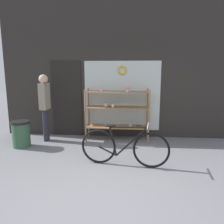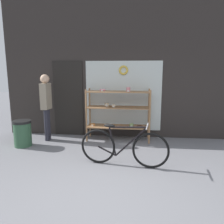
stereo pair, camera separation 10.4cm
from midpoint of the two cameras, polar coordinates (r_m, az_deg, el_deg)
name	(u,v)px [view 2 (the right image)]	position (r m, az deg, el deg)	size (l,w,h in m)	color
ground_plane	(99,193)	(3.56, -2.62, -20.29)	(30.00, 30.00, 0.00)	slate
storefront_facade	(115,68)	(6.06, 1.36, 11.52)	(6.29, 0.13, 3.94)	#2D2826
display_case	(118,110)	(5.76, 2.10, 0.60)	(1.67, 0.50, 1.42)	#8E6642
bicycle	(123,147)	(4.29, 3.68, -9.17)	(1.73, 0.46, 0.83)	black
pedestrian	(46,102)	(5.94, -16.36, 2.58)	(0.23, 0.33, 1.75)	#282833
trash_bin	(22,132)	(5.79, -21.87, -4.94)	(0.44, 0.44, 0.64)	#2D5138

